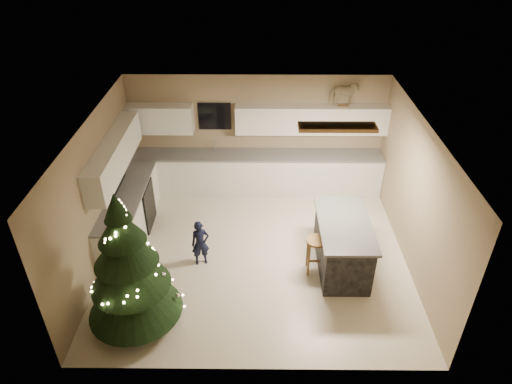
# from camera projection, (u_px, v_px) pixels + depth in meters

# --- Properties ---
(ground_plane) EXTENTS (5.50, 5.50, 0.00)m
(ground_plane) POSITION_uv_depth(u_px,v_px,m) (256.00, 253.00, 8.56)
(ground_plane) COLOR beige
(room_shell) EXTENTS (5.52, 5.02, 2.61)m
(room_shell) POSITION_uv_depth(u_px,v_px,m) (257.00, 173.00, 7.61)
(room_shell) COLOR #8B7C5A
(room_shell) RESTS_ON ground_plane
(cabinetry) EXTENTS (5.50, 3.20, 2.00)m
(cabinetry) POSITION_uv_depth(u_px,v_px,m) (213.00, 174.00, 9.54)
(cabinetry) COLOR silver
(cabinetry) RESTS_ON ground_plane
(island) EXTENTS (0.90, 1.70, 0.95)m
(island) POSITION_uv_depth(u_px,v_px,m) (342.00, 244.00, 8.04)
(island) COLOR black
(island) RESTS_ON ground_plane
(bar_stool) EXTENTS (0.36, 0.36, 0.70)m
(bar_stool) POSITION_uv_depth(u_px,v_px,m) (316.00, 248.00, 7.89)
(bar_stool) COLOR brown
(bar_stool) RESTS_ON ground_plane
(christmas_tree) EXTENTS (1.49, 1.44, 2.38)m
(christmas_tree) POSITION_uv_depth(u_px,v_px,m) (129.00, 273.00, 6.70)
(christmas_tree) COLOR #3F2816
(christmas_tree) RESTS_ON ground_plane
(toddler) EXTENTS (0.37, 0.29, 0.89)m
(toddler) POSITION_uv_depth(u_px,v_px,m) (200.00, 243.00, 8.12)
(toddler) COLOR black
(toddler) RESTS_ON ground_plane
(rocking_horse) EXTENTS (0.58, 0.27, 0.51)m
(rocking_horse) POSITION_uv_depth(u_px,v_px,m) (344.00, 94.00, 9.27)
(rocking_horse) COLOR brown
(rocking_horse) RESTS_ON cabinetry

